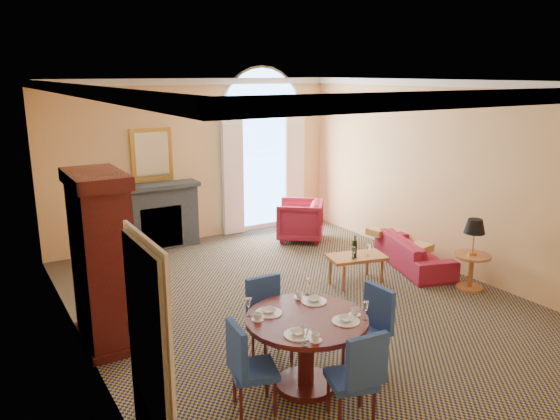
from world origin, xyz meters
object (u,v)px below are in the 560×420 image
armoire (102,263)px  side_table (473,246)px  armchair (300,220)px  coffee_table (357,257)px  dining_table (306,336)px  sofa (414,252)px

armoire → side_table: size_ratio=1.96×
armchair → side_table: 3.66m
armchair → coffee_table: coffee_table is taller
dining_table → sofa: dining_table is taller
armoire → armchair: armoire is taller
armoire → sofa: armoire is taller
armoire → dining_table: (1.58, -2.15, -0.45)m
dining_table → sofa: size_ratio=0.71×
sofa → side_table: size_ratio=1.65×
armoire → coffee_table: size_ratio=2.17×
dining_table → side_table: side_table is taller
sofa → coffee_table: bearing=111.3°
sofa → armchair: armchair is taller
coffee_table → sofa: bearing=16.2°
armchair → coffee_table: bearing=26.6°
armoire → coffee_table: (3.94, -0.07, -0.62)m
sofa → armoire: bearing=108.3°
dining_table → coffee_table: dining_table is taller
sofa → coffee_table: coffee_table is taller
dining_table → armchair: bearing=57.7°
dining_table → coffee_table: size_ratio=1.29×
armchair → armoire: bearing=-23.9°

